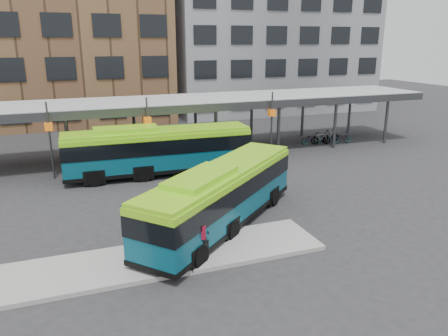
# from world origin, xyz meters

# --- Properties ---
(ground) EXTENTS (120.00, 120.00, 0.00)m
(ground) POSITION_xyz_m (0.00, 0.00, 0.00)
(ground) COLOR #28282B
(ground) RESTS_ON ground
(boarding_island) EXTENTS (14.00, 3.00, 0.18)m
(boarding_island) POSITION_xyz_m (-5.50, -3.00, 0.09)
(boarding_island) COLOR gray
(boarding_island) RESTS_ON ground
(canopy) EXTENTS (40.00, 6.53, 4.80)m
(canopy) POSITION_xyz_m (-0.06, 12.87, 3.91)
(canopy) COLOR #999B9E
(canopy) RESTS_ON ground
(building_brick) EXTENTS (26.00, 14.00, 22.00)m
(building_brick) POSITION_xyz_m (-10.00, 32.00, 11.00)
(building_brick) COLOR brown
(building_brick) RESTS_ON ground
(building_grey) EXTENTS (24.00, 14.00, 20.00)m
(building_grey) POSITION_xyz_m (16.00, 32.00, 10.00)
(building_grey) COLOR slate
(building_grey) RESTS_ON ground
(bus_front) EXTENTS (9.78, 9.00, 3.03)m
(bus_front) POSITION_xyz_m (-1.71, -0.75, 1.58)
(bus_front) COLOR #08475B
(bus_front) RESTS_ON ground
(bus_rear) EXTENTS (11.73, 2.95, 3.21)m
(bus_rear) POSITION_xyz_m (-2.71, 8.31, 1.67)
(bus_rear) COLOR #08475B
(bus_rear) RESTS_ON ground
(pedestrian) EXTENTS (0.67, 0.81, 1.90)m
(pedestrian) POSITION_xyz_m (-3.55, -3.72, 1.14)
(pedestrian) COLOR black
(pedestrian) RESTS_ON boarding_island
(bike_rack) EXTENTS (4.44, 1.43, 1.05)m
(bike_rack) POSITION_xyz_m (12.25, 12.07, 0.49)
(bike_rack) COLOR slate
(bike_rack) RESTS_ON ground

